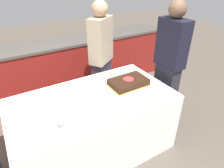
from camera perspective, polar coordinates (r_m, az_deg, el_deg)
ground_plane at (r=2.67m, az=-4.74°, el=-17.84°), size 14.00×14.00×0.00m
back_counter at (r=3.60m, az=-16.35°, el=4.09°), size 4.40×0.58×0.92m
dining_table at (r=2.39m, az=-5.14°, el=-11.66°), size 1.76×0.97×0.77m
cake at (r=2.37m, az=4.69°, el=0.57°), size 0.48×0.32×0.08m
plate_stack at (r=2.09m, az=-15.57°, el=-5.18°), size 0.24×0.24×0.06m
wine_glass at (r=1.76m, az=-14.57°, el=-9.56°), size 0.06×0.06×0.16m
side_plate_near_cake at (r=2.58m, az=-1.07°, el=2.41°), size 0.20×0.20×0.00m
person_cutting_cake at (r=2.86m, az=-3.07°, el=7.16°), size 0.42×0.38×1.65m
person_seated_right at (r=2.68m, az=15.87°, el=4.86°), size 0.21×0.37×1.69m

